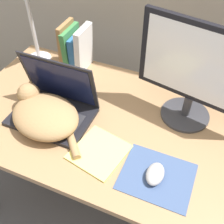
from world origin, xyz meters
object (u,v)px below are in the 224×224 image
object	(u,v)px
external_monitor	(196,73)
book_row	(76,49)
laptop	(54,106)
cat	(44,114)
desk_lamp	(30,9)
notepad	(99,152)
computer_mouse	(155,174)

from	to	relation	value
external_monitor	book_row	xyz separation A→B (m)	(-0.62, 0.14, -0.13)
laptop	cat	distance (m)	0.07
desk_lamp	notepad	bearing A→B (deg)	-37.90
computer_mouse	notepad	size ratio (longest dim) A/B	0.43
notepad	book_row	bearing A→B (deg)	126.39
laptop	computer_mouse	size ratio (longest dim) A/B	3.47
external_monitor	computer_mouse	xyz separation A→B (m)	(-0.03, -0.36, -0.22)
notepad	computer_mouse	bearing A→B (deg)	-5.22
external_monitor	notepad	bearing A→B (deg)	-128.44
cat	book_row	size ratio (longest dim) A/B	1.65
laptop	cat	size ratio (longest dim) A/B	0.88
laptop	computer_mouse	xyz separation A→B (m)	(0.51, -0.14, -0.03)
book_row	desk_lamp	bearing A→B (deg)	-162.83
laptop	book_row	xyz separation A→B (m)	(-0.08, 0.35, 0.06)
cat	external_monitor	size ratio (longest dim) A/B	0.83
laptop	book_row	bearing A→B (deg)	102.37
laptop	cat	bearing A→B (deg)	-99.29
laptop	computer_mouse	distance (m)	0.53
desk_lamp	book_row	bearing A→B (deg)	17.17
cat	notepad	bearing A→B (deg)	-10.98
external_monitor	book_row	distance (m)	0.64
laptop	desk_lamp	size ratio (longest dim) A/B	0.75
cat	notepad	distance (m)	0.29
cat	desk_lamp	distance (m)	0.51
cat	external_monitor	world-z (taller)	external_monitor
laptop	notepad	size ratio (longest dim) A/B	1.48
book_row	laptop	bearing A→B (deg)	-77.63
external_monitor	computer_mouse	world-z (taller)	external_monitor
cat	laptop	bearing A→B (deg)	80.71
book_row	desk_lamp	size ratio (longest dim) A/B	0.52
cat	desk_lamp	world-z (taller)	desk_lamp
laptop	cat	xyz separation A→B (m)	(-0.01, -0.06, 0.01)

